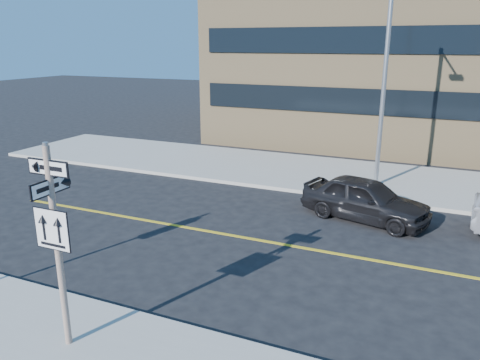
% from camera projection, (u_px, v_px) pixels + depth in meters
% --- Properties ---
extents(ground, '(120.00, 120.00, 0.00)m').
position_uv_depth(ground, '(143.00, 291.00, 11.54)').
color(ground, black).
rests_on(ground, ground).
extents(sign_pole, '(0.92, 0.92, 4.06)m').
position_uv_depth(sign_pole, '(56.00, 236.00, 8.64)').
color(sign_pole, beige).
rests_on(sign_pole, near_sidewalk).
extents(parked_car_a, '(2.82, 4.66, 1.48)m').
position_uv_depth(parked_car_a, '(365.00, 199.00, 15.97)').
color(parked_car_a, black).
rests_on(parked_car_a, ground).
extents(streetlight_a, '(0.55, 2.25, 8.00)m').
position_uv_depth(streetlight_a, '(384.00, 73.00, 18.09)').
color(streetlight_a, gray).
rests_on(streetlight_a, far_sidewalk).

